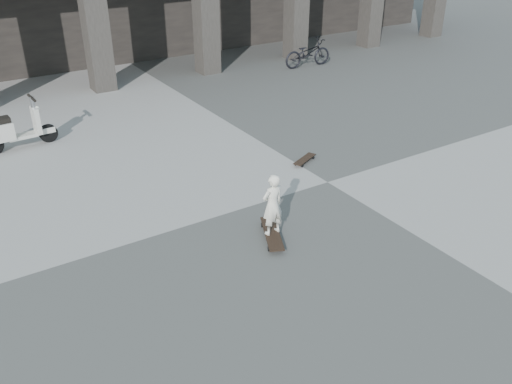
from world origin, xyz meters
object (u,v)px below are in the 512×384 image
scooter (6,132)px  bicycle (308,53)px  skateboard_spare (305,159)px  child (272,205)px  longboard (272,234)px

scooter → bicycle: (10.09, 2.18, 0.01)m
skateboard_spare → bicycle: 7.93m
child → scooter: (-2.98, 6.24, -0.19)m
scooter → child: bearing=-67.7°
longboard → child: child is taller
skateboard_spare → scooter: scooter is taller
skateboard_spare → scooter: (-5.27, 4.10, 0.39)m
longboard → skateboard_spare: longboard is taller
bicycle → scooter: bearing=105.4°
child → scooter: size_ratio=0.65×
scooter → bicycle: 10.33m
skateboard_spare → bicycle: bicycle is taller
bicycle → child: bearing=143.0°
child → bicycle: child is taller
skateboard_spare → bicycle: size_ratio=0.41×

